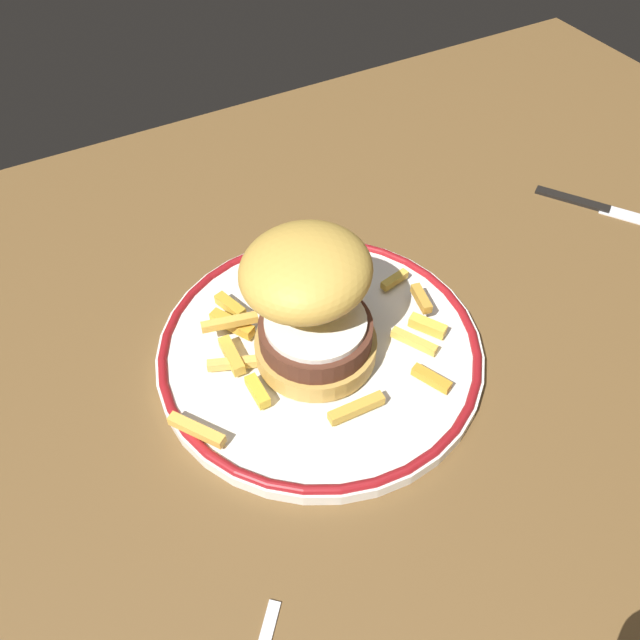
# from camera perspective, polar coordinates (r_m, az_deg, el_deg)

# --- Properties ---
(ground_plane) EXTENTS (1.33, 0.91, 0.04)m
(ground_plane) POSITION_cam_1_polar(r_m,az_deg,el_deg) (0.55, 1.22, -7.60)
(ground_plane) COLOR brown
(dinner_plate) EXTENTS (0.28, 0.28, 0.02)m
(dinner_plate) POSITION_cam_1_polar(r_m,az_deg,el_deg) (0.55, -0.00, -2.62)
(dinner_plate) COLOR white
(dinner_plate) RESTS_ON ground_plane
(burger) EXTENTS (0.14, 0.14, 0.11)m
(burger) POSITION_cam_1_polar(r_m,az_deg,el_deg) (0.50, -0.98, 1.80)
(burger) COLOR gold
(burger) RESTS_ON dinner_plate
(fries_pile) EXTENTS (0.25, 0.22, 0.02)m
(fries_pile) POSITION_cam_1_polar(r_m,az_deg,el_deg) (0.53, -1.94, -1.80)
(fries_pile) COLOR gold
(fries_pile) RESTS_ON dinner_plate
(knife) EXTENTS (0.11, 0.16, 0.01)m
(knife) POSITION_cam_1_polar(r_m,az_deg,el_deg) (0.76, 24.28, 9.16)
(knife) COLOR black
(knife) RESTS_ON ground_plane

